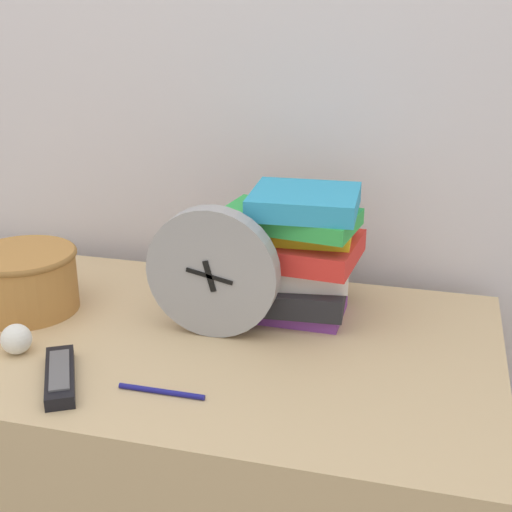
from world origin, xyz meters
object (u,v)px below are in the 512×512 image
Objects in this scene: pen at (161,391)px; book_stack at (295,252)px; tv_remote at (60,376)px; crumpled_paper_ball at (16,339)px; desk_clock at (212,273)px; basket at (24,278)px.

book_stack is at bearing 68.78° from pen.
crumpled_paper_ball is at bearing 150.03° from tv_remote.
desk_clock is at bearing 85.86° from pen.
tv_remote is 0.13m from crumpled_paper_ball.
basket reaches higher than pen.
pen is at bearing -94.14° from desk_clock.
desk_clock reaches higher than crumpled_paper_ball.
pen is (0.27, -0.06, -0.02)m from crumpled_paper_ball.
crumpled_paper_ball is 0.37× the size of pen.
pen is (-0.13, -0.33, -0.11)m from book_stack.
crumpled_paper_ball reaches higher than pen.
pen is (0.16, 0.01, -0.01)m from tv_remote.
desk_clock is at bearing 27.04° from crumpled_paper_ball.
tv_remote is 0.16m from pen.
pen is at bearing 2.96° from tv_remote.
basket is 3.92× the size of crumpled_paper_ball.
desk_clock is 0.90× the size of book_stack.
basket reaches higher than crumpled_paper_ball.
basket is at bearing 179.18° from desk_clock.
book_stack is 5.01× the size of crumpled_paper_ball.
crumpled_paper_ball is 0.28m from pen.
book_stack is (0.11, 0.13, 0.00)m from desk_clock.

